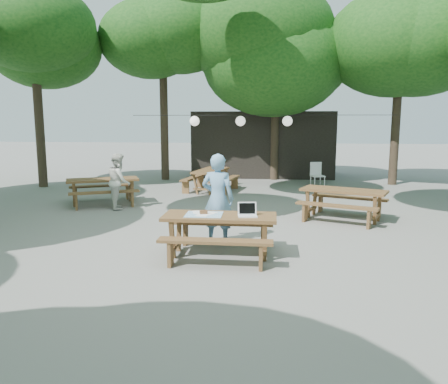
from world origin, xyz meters
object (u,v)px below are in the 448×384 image
(woman, at_px, (218,199))
(main_picnic_table, at_px, (220,235))
(picnic_table_nw, at_px, (103,191))
(second_person, at_px, (119,181))
(plastic_chair, at_px, (317,180))

(woman, bearing_deg, main_picnic_table, 109.37)
(woman, bearing_deg, picnic_table_nw, -34.12)
(second_person, relative_size, plastic_chair, 1.70)
(woman, xyz_separation_m, second_person, (-3.13, 3.16, -0.12))
(picnic_table_nw, distance_m, second_person, 0.97)
(woman, height_order, second_person, woman)
(picnic_table_nw, xyz_separation_m, plastic_chair, (6.55, 4.19, -0.13))
(picnic_table_nw, bearing_deg, second_person, -63.94)
(main_picnic_table, xyz_separation_m, picnic_table_nw, (-3.96, 4.57, 0.00))
(main_picnic_table, height_order, picnic_table_nw, same)
(main_picnic_table, relative_size, woman, 1.13)
(plastic_chair, bearing_deg, picnic_table_nw, -164.72)
(woman, distance_m, plastic_chair, 8.40)
(second_person, bearing_deg, woman, -154.71)
(woman, distance_m, second_person, 4.45)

